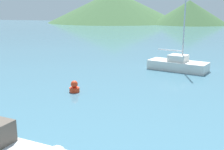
# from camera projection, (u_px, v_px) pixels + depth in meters

# --- Properties ---
(sailboat_inner) EXTENTS (5.34, 3.18, 7.97)m
(sailboat_inner) POSITION_uv_depth(u_px,v_px,m) (178.00, 64.00, 24.33)
(sailboat_inner) COLOR white
(sailboat_inner) RESTS_ON ground_plane
(buoy_marker) EXTENTS (0.65, 0.65, 0.75)m
(buoy_marker) POSITION_uv_depth(u_px,v_px,m) (74.00, 87.00, 17.90)
(buoy_marker) COLOR red
(buoy_marker) RESTS_ON ground_plane
(hill_west) EXTENTS (54.38, 54.38, 12.82)m
(hill_west) POSITION_uv_depth(u_px,v_px,m) (114.00, 7.00, 116.08)
(hill_west) COLOR #3D6038
(hill_west) RESTS_ON ground_plane
(hill_central) EXTENTS (27.23, 27.23, 8.42)m
(hill_central) POSITION_uv_depth(u_px,v_px,m) (189.00, 12.00, 99.79)
(hill_central) COLOR #3D6038
(hill_central) RESTS_ON ground_plane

